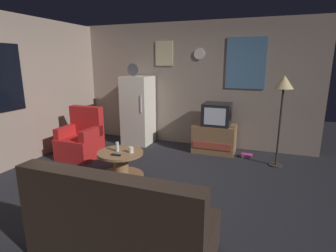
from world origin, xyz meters
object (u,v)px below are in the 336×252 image
standing_lamp (283,89)px  coffee_table (121,165)px  tv_stand (214,138)px  mug_ceramic_white (131,150)px  book_stack (247,156)px  wine_glass (117,147)px  armchair (81,140)px  fridge (138,110)px  couch (121,226)px  crt_tv (217,114)px  remote_control (116,155)px

standing_lamp → coffee_table: bearing=-149.1°
tv_stand → coffee_table: tv_stand is taller
mug_ceramic_white → book_stack: 2.35m
standing_lamp → wine_glass: bearing=-149.7°
armchair → book_stack: size_ratio=4.66×
fridge → couch: 3.68m
fridge → book_stack: fridge is taller
crt_tv → armchair: bearing=-153.9°
wine_glass → remote_control: wine_glass is taller
mug_ceramic_white → remote_control: (-0.15, -0.20, -0.03)m
standing_lamp → couch: size_ratio=0.94×
crt_tv → couch: 3.36m
crt_tv → armchair: (-2.40, -1.17, -0.45)m
fridge → couch: fridge is taller
tv_stand → armchair: (-2.36, -1.17, 0.05)m
remote_control → book_stack: (1.79, 1.82, -0.41)m
wine_glass → book_stack: bearing=41.1°
crt_tv → couch: bearing=-94.8°
fridge → crt_tv: 1.76m
crt_tv → standing_lamp: size_ratio=0.34×
tv_stand → armchair: size_ratio=0.87×
book_stack → wine_glass: bearing=-138.9°
remote_control → book_stack: 2.58m
coffee_table → wine_glass: (-0.05, 0.01, 0.29)m
standing_lamp → book_stack: size_ratio=7.72×
crt_tv → coffee_table: crt_tv is taller
wine_glass → couch: (0.96, -1.55, -0.20)m
tv_stand → standing_lamp: bearing=-17.2°
armchair → wine_glass: bearing=-27.0°
remote_control → crt_tv: bearing=54.8°
fridge → armchair: fridge is taller
remote_control → book_stack: remote_control is taller
standing_lamp → armchair: bearing=-167.2°
book_stack → crt_tv: bearing=168.7°
crt_tv → mug_ceramic_white: crt_tv is taller
remote_control → coffee_table: bearing=95.5°
coffee_table → armchair: armchair is taller
fridge → crt_tv: size_ratio=3.28×
crt_tv → tv_stand: bearing=178.4°
fridge → book_stack: size_ratio=8.59×
tv_stand → standing_lamp: 1.64m
fridge → standing_lamp: size_ratio=1.11×
coffee_table → wine_glass: 0.30m
coffee_table → crt_tv: bearing=56.1°
wine_glass → book_stack: (1.87, 1.63, -0.47)m
wine_glass → armchair: size_ratio=0.16×
tv_stand → coffee_table: size_ratio=1.17×
standing_lamp → armchair: standing_lamp is taller
coffee_table → remote_control: 0.29m
standing_lamp → coffee_table: standing_lamp is taller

